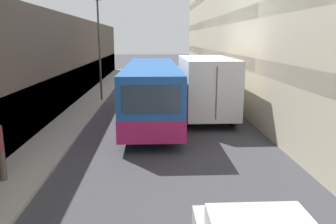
{
  "coord_description": "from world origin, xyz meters",
  "views": [
    {
      "loc": [
        -0.52,
        1.22,
        4.11
      ],
      "look_at": [
        -0.0,
        12.35,
        1.6
      ],
      "focal_mm": 35.0,
      "sensor_mm": 36.0,
      "label": 1
    }
  ],
  "objects_px": {
    "panel_van": "(142,73)",
    "street_lamp": "(99,29)",
    "bus": "(152,91)",
    "box_truck": "(204,84)"
  },
  "relations": [
    {
      "from": "panel_van",
      "to": "street_lamp",
      "type": "xyz_separation_m",
      "value": [
        -2.51,
        -7.5,
        3.62
      ]
    },
    {
      "from": "box_truck",
      "to": "bus",
      "type": "bearing_deg",
      "value": -159.1
    },
    {
      "from": "street_lamp",
      "to": "bus",
      "type": "bearing_deg",
      "value": -57.74
    },
    {
      "from": "bus",
      "to": "box_truck",
      "type": "xyz_separation_m",
      "value": [
        2.82,
        1.08,
        0.15
      ]
    },
    {
      "from": "bus",
      "to": "panel_van",
      "type": "xyz_separation_m",
      "value": [
        -0.86,
        12.85,
        -0.42
      ]
    },
    {
      "from": "panel_van",
      "to": "box_truck",
      "type": "bearing_deg",
      "value": -72.63
    },
    {
      "from": "bus",
      "to": "box_truck",
      "type": "distance_m",
      "value": 3.02
    },
    {
      "from": "bus",
      "to": "box_truck",
      "type": "relative_size",
      "value": 1.38
    },
    {
      "from": "bus",
      "to": "street_lamp",
      "type": "distance_m",
      "value": 7.09
    },
    {
      "from": "box_truck",
      "to": "panel_van",
      "type": "relative_size",
      "value": 1.66
    }
  ]
}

